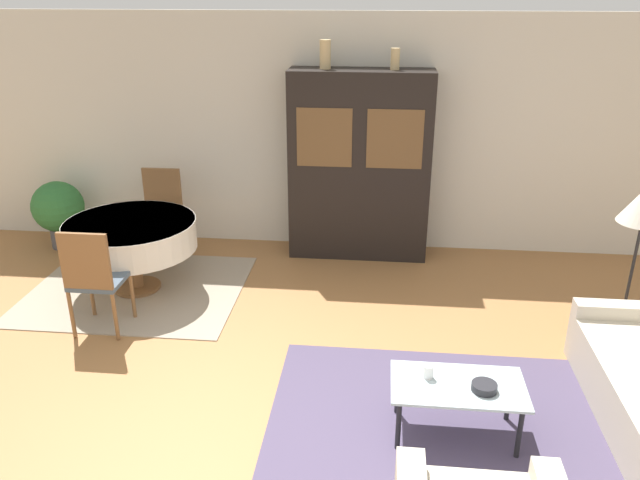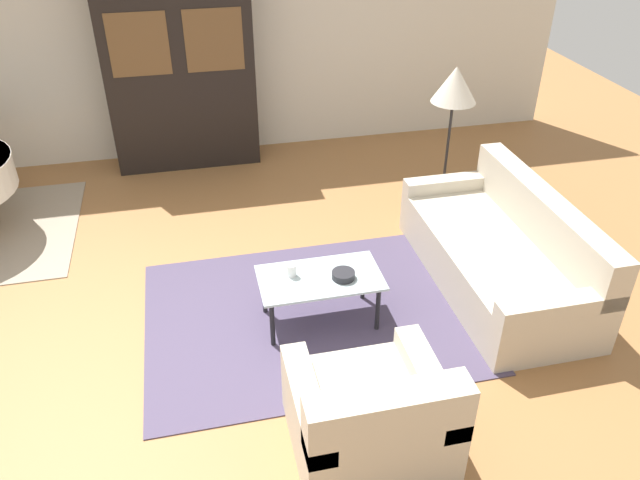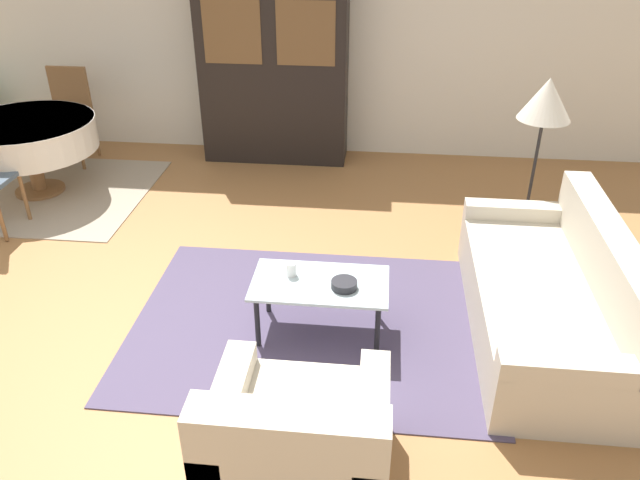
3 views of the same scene
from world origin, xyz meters
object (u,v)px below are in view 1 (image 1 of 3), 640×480
Objects in this scene: bowl at (484,387)px; vase_tall at (325,54)px; vase_short at (395,59)px; potted_plant at (58,209)px; dining_table at (131,235)px; dining_chair_near at (94,275)px; coffee_table at (458,390)px; dining_chair_far at (161,209)px; display_cabinet at (360,166)px; cup at (428,371)px.

vase_tall reaches higher than bowl.
potted_plant is (-3.91, -0.19, -1.75)m from vase_short.
potted_plant reaches higher than dining_table.
dining_chair_near reaches higher than bowl.
potted_plant is at bearing -176.63° from vase_tall.
coffee_table is 3.89m from vase_tall.
dining_chair_far is 5.85× the size of bowl.
potted_plant is (-4.56, 3.03, 0.03)m from bowl.
potted_plant is at bearing 124.74° from dining_chair_near.
dining_chair_near is 1.76m from dining_chair_far.
display_cabinet is at bearing 27.91° from dining_table.
vase_tall reaches higher than dining_table.
vase_short reaches higher than coffee_table.
display_cabinet is at bearing 101.48° from cup.
vase_short reaches higher than dining_chair_near.
dining_chair_far reaches higher than potted_plant.
vase_short is 0.27× the size of potted_plant.
dining_chair_near is 2.30m from potted_plant.
dining_chair_near is (-0.00, -0.88, -0.03)m from dining_table.
coffee_table is at bearing -32.58° from dining_table.
display_cabinet is 2.32m from dining_chair_far.
display_cabinet is 2.09× the size of dining_chair_far.
vase_tall is (-1.23, 3.16, 1.89)m from coffee_table.
vase_tall reaches higher than coffee_table.
dining_table is at bearing 146.47° from cup.
vase_tall is at bearing 113.40° from bowl.
vase_short is 4.28m from potted_plant.
display_cabinet is 3.10m from dining_chair_near.
vase_tall reaches higher than dining_chair_near.
dining_table reaches higher than cup.
cup is 0.44× the size of vase_short.
coffee_table is 4.20m from dining_chair_far.
vase_tall is 3.64m from potted_plant.
potted_plant is at bearing -5.44° from dining_chair_far.
vase_short is (2.60, 0.31, 1.65)m from dining_chair_far.
vase_tall is at bearing 32.72° from dining_table.
potted_plant reaches higher than cup.
dining_chair_near reaches higher than potted_plant.
dining_chair_far reaches higher than bowl.
potted_plant is (-4.39, 2.98, 0.11)m from coffee_table.
display_cabinet is at bearing 104.75° from coffee_table.
dining_chair_far reaches higher than coffee_table.
dining_table is 1.66m from potted_plant.
dining_chair_far is (-3.08, 2.85, 0.20)m from coffee_table.
dining_chair_far reaches higher than dining_table.
coffee_table is 0.23m from cup.
dining_table is at bearing 90.00° from dining_chair_near.
vase_short reaches higher than dining_chair_far.
dining_chair_far is 4.36m from bowl.
dining_table is 0.88m from dining_chair_far.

